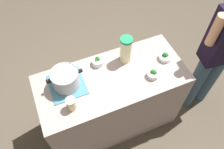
{
  "coord_description": "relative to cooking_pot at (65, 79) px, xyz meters",
  "views": [
    {
      "loc": [
        -0.44,
        -1.04,
        2.54
      ],
      "look_at": [
        0.0,
        0.0,
        0.94
      ],
      "focal_mm": 36.38,
      "sensor_mm": 36.0,
      "label": 1
    }
  ],
  "objects": [
    {
      "name": "ground_plane",
      "position": [
        0.39,
        -0.08,
        -0.98
      ],
      "size": [
        8.0,
        8.0,
        0.0
      ],
      "primitive_type": "plane",
      "color": "brown"
    },
    {
      "name": "counter_slab",
      "position": [
        0.39,
        -0.08,
        -0.54
      ],
      "size": [
        1.35,
        0.61,
        0.89
      ],
      "primitive_type": "cube",
      "color": "#A2928B",
      "rests_on": "ground_plane"
    },
    {
      "name": "dish_cloth",
      "position": [
        0.0,
        0.0,
        -0.09
      ],
      "size": [
        0.3,
        0.31,
        0.01
      ],
      "primitive_type": "cube",
      "color": "teal",
      "rests_on": "counter_slab"
    },
    {
      "name": "cooking_pot",
      "position": [
        0.0,
        0.0,
        0.0
      ],
      "size": [
        0.3,
        0.24,
        0.17
      ],
      "color": "#B7B7BC",
      "rests_on": "dish_cloth"
    },
    {
      "name": "lemonade_pitcher",
      "position": [
        0.58,
        0.07,
        0.04
      ],
      "size": [
        0.11,
        0.11,
        0.27
      ],
      "color": "beige",
      "rests_on": "counter_slab"
    },
    {
      "name": "mason_jar",
      "position": [
        -0.02,
        -0.23,
        -0.03
      ],
      "size": [
        0.08,
        0.08,
        0.12
      ],
      "color": "beige",
      "rests_on": "counter_slab"
    },
    {
      "name": "broccoli_bowl_front",
      "position": [
        0.93,
        -0.07,
        -0.07
      ],
      "size": [
        0.12,
        0.12,
        0.08
      ],
      "color": "silver",
      "rests_on": "counter_slab"
    },
    {
      "name": "broccoli_bowl_center",
      "position": [
        0.33,
        0.12,
        -0.06
      ],
      "size": [
        0.1,
        0.1,
        0.08
      ],
      "color": "silver",
      "rests_on": "counter_slab"
    },
    {
      "name": "broccoli_bowl_back",
      "position": [
        0.73,
        -0.2,
        -0.06
      ],
      "size": [
        0.11,
        0.11,
        0.08
      ],
      "color": "silver",
      "rests_on": "counter_slab"
    },
    {
      "name": "person_cook",
      "position": [
        1.44,
        -0.22,
        -0.09
      ],
      "size": [
        0.5,
        0.24,
        1.62
      ],
      "color": "#3A556B",
      "rests_on": "ground_plane"
    }
  ]
}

